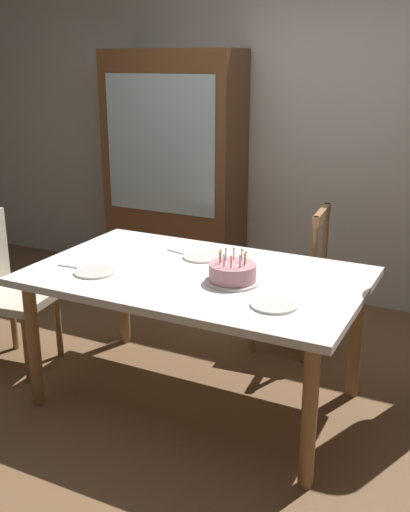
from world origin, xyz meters
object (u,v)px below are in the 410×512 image
at_px(plate_far_side, 202,257).
at_px(chair_spindle_back, 291,282).
at_px(chair_upholstered, 2,283).
at_px(china_cabinet, 174,173).
at_px(dining_table, 197,287).
at_px(plate_near_celebrant, 95,272).
at_px(plate_near_guest, 274,305).
at_px(birthday_cake, 233,273).

xyz_separation_m(plate_far_side, chair_spindle_back, (0.33, 0.62, -0.30)).
bearing_deg(chair_upholstered, china_cabinet, 81.41).
bearing_deg(dining_table, china_cabinet, 122.74).
xyz_separation_m(dining_table, plate_near_celebrant, (-0.48, -0.24, 0.09)).
distance_m(plate_far_side, plate_near_guest, 0.77).
relative_size(chair_spindle_back, china_cabinet, 0.50).
bearing_deg(plate_near_guest, dining_table, 155.32).
xyz_separation_m(plate_near_celebrant, plate_far_side, (0.39, 0.48, 0.00)).
height_order(plate_near_celebrant, chair_spindle_back, chair_spindle_back).
distance_m(dining_table, birthday_cake, 0.27).
bearing_deg(plate_far_side, china_cabinet, 124.75).
height_order(plate_near_celebrant, chair_upholstered, chair_upholstered).
bearing_deg(plate_near_celebrant, chair_spindle_back, 56.51).
distance_m(dining_table, plate_far_side, 0.27).
bearing_deg(plate_far_side, dining_table, -70.06).
relative_size(chair_spindle_back, chair_upholstered, 1.00).
xyz_separation_m(birthday_cake, plate_near_guest, (0.29, -0.19, -0.04)).
xyz_separation_m(plate_far_side, plate_near_guest, (0.61, -0.48, 0.00)).
bearing_deg(china_cabinet, dining_table, -57.26).
xyz_separation_m(birthday_cake, china_cabinet, (-1.23, 1.61, 0.15)).
xyz_separation_m(dining_table, china_cabinet, (-1.00, 1.56, 0.28)).
distance_m(plate_near_guest, chair_upholstered, 1.80).
xyz_separation_m(dining_table, plate_far_side, (-0.09, 0.24, 0.09)).
distance_m(dining_table, chair_spindle_back, 0.92).
height_order(plate_near_celebrant, plate_far_side, same).
bearing_deg(plate_near_celebrant, dining_table, 26.62).
bearing_deg(chair_spindle_back, birthday_cake, -91.15).
height_order(plate_far_side, plate_near_guest, same).
height_order(plate_near_guest, china_cabinet, china_cabinet).
bearing_deg(chair_spindle_back, chair_upholstered, -146.55).
distance_m(chair_upholstered, china_cabinet, 1.77).
distance_m(dining_table, plate_near_guest, 0.58).
relative_size(birthday_cake, chair_upholstered, 0.29).
bearing_deg(plate_near_guest, chair_upholstered, 176.74).
distance_m(dining_table, chair_upholstered, 1.27).
bearing_deg(birthday_cake, china_cabinet, 127.45).
distance_m(birthday_cake, chair_spindle_back, 0.97).
bearing_deg(china_cabinet, plate_near_celebrant, -73.76).
height_order(dining_table, china_cabinet, china_cabinet).
distance_m(birthday_cake, china_cabinet, 2.03).
xyz_separation_m(birthday_cake, chair_spindle_back, (0.02, 0.90, -0.34)).
bearing_deg(china_cabinet, chair_spindle_back, -29.38).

